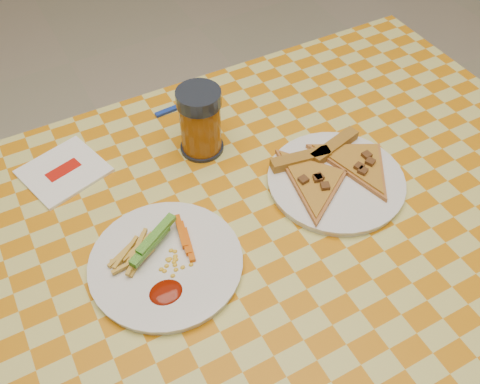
# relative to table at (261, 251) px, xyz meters

# --- Properties ---
(table) EXTENTS (1.28, 0.88, 0.76)m
(table) POSITION_rel_table_xyz_m (0.00, 0.00, 0.00)
(table) COLOR silver
(table) RESTS_ON ground
(plate_left) EXTENTS (0.31, 0.31, 0.01)m
(plate_left) POSITION_rel_table_xyz_m (-0.18, 0.00, 0.08)
(plate_left) COLOR white
(plate_left) RESTS_ON table
(plate_right) EXTENTS (0.28, 0.28, 0.01)m
(plate_right) POSITION_rel_table_xyz_m (0.17, 0.02, 0.08)
(plate_right) COLOR white
(plate_right) RESTS_ON table
(fries_veggies) EXTENTS (0.16, 0.15, 0.04)m
(fries_veggies) POSITION_rel_table_xyz_m (-0.19, 0.02, 0.10)
(fries_veggies) COLOR gold
(fries_veggies) RESTS_ON plate_left
(pizza_slices) EXTENTS (0.28, 0.25, 0.02)m
(pizza_slices) POSITION_rel_table_xyz_m (0.17, 0.04, 0.09)
(pizza_slices) COLOR #B47037
(pizza_slices) RESTS_ON plate_right
(drink_glass) EXTENTS (0.09, 0.09, 0.14)m
(drink_glass) POSITION_rel_table_xyz_m (-0.01, 0.23, 0.14)
(drink_glass) COLOR black
(drink_glass) RESTS_ON table
(napkin) EXTENTS (0.17, 0.16, 0.01)m
(napkin) POSITION_rel_table_xyz_m (-0.27, 0.29, 0.08)
(napkin) COLOR white
(napkin) RESTS_ON table
(fork) EXTENTS (0.14, 0.02, 0.01)m
(fork) POSITION_rel_table_xyz_m (0.02, 0.36, 0.08)
(fork) COLOR navy
(fork) RESTS_ON table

